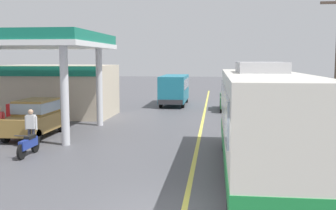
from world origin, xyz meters
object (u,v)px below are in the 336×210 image
at_px(car_trailing_behind_bus, 231,97).
at_px(coach_bus_main, 263,122).
at_px(car_at_pump, 36,116).
at_px(motorcycle_parked_forecourt, 29,145).
at_px(pedestrian_near_pump, 0,122).
at_px(pedestrian_by_shop, 31,126).
at_px(minibus_opposing_lane, 174,87).

bearing_deg(car_trailing_behind_bus, coach_bus_main, -88.84).
bearing_deg(car_at_pump, motorcycle_parked_forecourt, -69.47).
xyz_separation_m(car_at_pump, pedestrian_near_pump, (-0.97, -1.66, -0.08)).
bearing_deg(pedestrian_by_shop, minibus_opposing_lane, 75.45).
bearing_deg(pedestrian_by_shop, coach_bus_main, -17.35).
xyz_separation_m(motorcycle_parked_forecourt, pedestrian_by_shop, (-0.56, 1.46, 0.49)).
bearing_deg(pedestrian_near_pump, motorcycle_parked_forecourt, -42.87).
bearing_deg(motorcycle_parked_forecourt, minibus_opposing_lane, 78.18).
relative_size(pedestrian_by_shop, car_trailing_behind_bus, 0.40).
relative_size(motorcycle_parked_forecourt, pedestrian_by_shop, 1.08).
relative_size(coach_bus_main, car_trailing_behind_bus, 2.63).
bearing_deg(pedestrian_near_pump, coach_bus_main, -18.32).
bearing_deg(car_at_pump, coach_bus_main, -27.62).
height_order(pedestrian_near_pump, pedestrian_by_shop, same).
relative_size(car_at_pump, pedestrian_near_pump, 2.53).
relative_size(car_at_pump, motorcycle_parked_forecourt, 2.33).
bearing_deg(car_at_pump, pedestrian_near_pump, -120.30).
distance_m(pedestrian_near_pump, pedestrian_by_shop, 2.04).
bearing_deg(pedestrian_near_pump, pedestrian_by_shop, -23.03).
height_order(minibus_opposing_lane, pedestrian_near_pump, minibus_opposing_lane).
relative_size(minibus_opposing_lane, car_trailing_behind_bus, 1.46).
bearing_deg(motorcycle_parked_forecourt, car_at_pump, 110.53).
bearing_deg(motorcycle_parked_forecourt, pedestrian_by_shop, 110.87).
bearing_deg(minibus_opposing_lane, pedestrian_by_shop, -104.55).
distance_m(minibus_opposing_lane, motorcycle_parked_forecourt, 19.04).
relative_size(car_at_pump, pedestrian_by_shop, 2.53).
xyz_separation_m(coach_bus_main, minibus_opposing_lane, (-4.94, 20.08, -0.25)).
relative_size(pedestrian_near_pump, car_trailing_behind_bus, 0.40).
xyz_separation_m(coach_bus_main, motorcycle_parked_forecourt, (-8.83, 1.47, -1.28)).
height_order(coach_bus_main, motorcycle_parked_forecourt, coach_bus_main).
xyz_separation_m(car_at_pump, motorcycle_parked_forecourt, (1.47, -3.92, -0.57)).
height_order(coach_bus_main, car_trailing_behind_bus, coach_bus_main).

